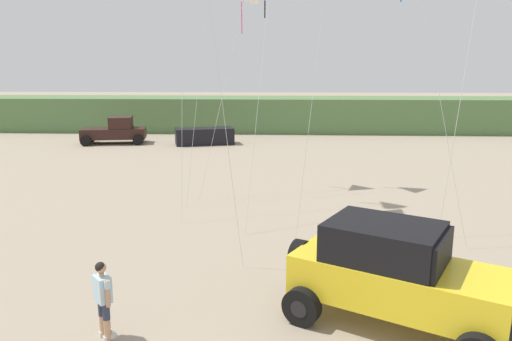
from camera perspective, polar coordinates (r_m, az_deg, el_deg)
The scene contains 5 objects.
dune_ridge at distance 44.19m, azimuth 10.67°, elevation 6.58°, with size 90.00×6.15×2.94m, color #567A47.
jeep at distance 10.85m, azimuth 16.16°, elevation -11.60°, with size 4.99×4.17×2.26m.
person_watching at distance 10.56m, azimuth -17.69°, elevation -13.96°, with size 0.47×0.49×1.67m.
distant_pickup at distance 37.29m, azimuth -16.30°, elevation 4.52°, with size 4.87×3.13×1.98m.
distant_sedan at distance 35.66m, azimuth -6.13°, elevation 4.07°, with size 4.20×1.70×1.20m, color black.
Camera 1 is at (-0.27, -5.32, 5.45)m, focal length 33.74 mm.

